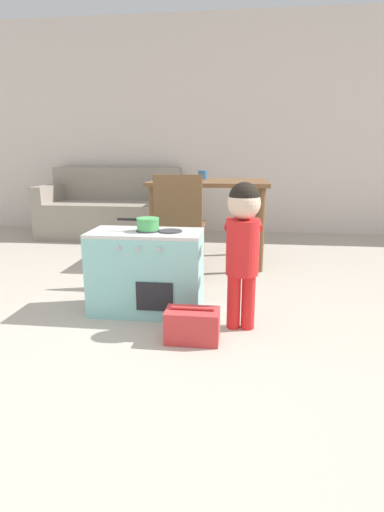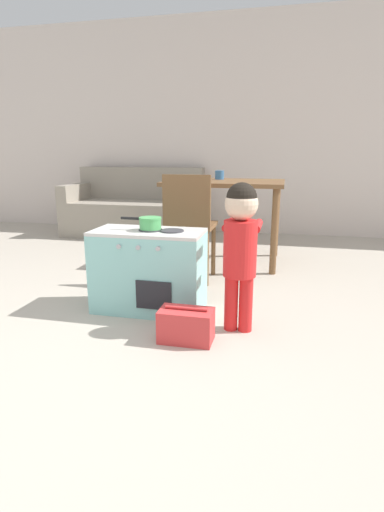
# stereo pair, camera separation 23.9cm
# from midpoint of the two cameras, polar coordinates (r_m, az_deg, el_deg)

# --- Properties ---
(ground_plane) EXTENTS (16.00, 16.00, 0.00)m
(ground_plane) POSITION_cam_midpoint_polar(r_m,az_deg,el_deg) (1.88, -10.03, -17.64)
(ground_plane) COLOR #B2A899
(wall_back) EXTENTS (10.00, 0.06, 2.60)m
(wall_back) POSITION_cam_midpoint_polar(r_m,az_deg,el_deg) (5.22, 6.04, 17.74)
(wall_back) COLOR beige
(wall_back) RESTS_ON ground_plane
(play_kitchen) EXTENTS (0.70, 0.36, 0.53)m
(play_kitchen) POSITION_cam_midpoint_polar(r_m,az_deg,el_deg) (2.56, -3.51, -2.12)
(play_kitchen) COLOR #8CD1CC
(play_kitchen) RESTS_ON ground_plane
(toy_pot) EXTENTS (0.26, 0.14, 0.08)m
(toy_pot) POSITION_cam_midpoint_polar(r_m,az_deg,el_deg) (2.48, -3.31, 4.79)
(toy_pot) COLOR #4CAD5B
(toy_pot) RESTS_ON play_kitchen
(child_figure) EXTENTS (0.21, 0.34, 0.84)m
(child_figure) POSITION_cam_midpoint_polar(r_m,az_deg,el_deg) (2.21, 10.04, 2.55)
(child_figure) COLOR red
(child_figure) RESTS_ON ground_plane
(toy_basket) EXTENTS (0.29, 0.16, 0.20)m
(toy_basket) POSITION_cam_midpoint_polar(r_m,az_deg,el_deg) (2.18, 2.34, -9.94)
(toy_basket) COLOR #D13838
(toy_basket) RESTS_ON ground_plane
(dining_table) EXTENTS (1.05, 0.76, 0.75)m
(dining_table) POSITION_cam_midpoint_polar(r_m,az_deg,el_deg) (3.69, 6.59, 8.95)
(dining_table) COLOR brown
(dining_table) RESTS_ON ground_plane
(dining_chair_near) EXTENTS (0.36, 0.36, 0.84)m
(dining_chair_near) POSITION_cam_midpoint_polar(r_m,az_deg,el_deg) (3.09, 1.90, 4.58)
(dining_chair_near) COLOR brown
(dining_chair_near) RESTS_ON ground_plane
(couch) EXTENTS (1.63, 0.83, 0.82)m
(couch) POSITION_cam_midpoint_polar(r_m,az_deg,el_deg) (5.08, -6.77, 6.52)
(couch) COLOR gray
(couch) RESTS_ON ground_plane
(cup_on_table) EXTENTS (0.08, 0.08, 0.08)m
(cup_on_table) POSITION_cam_midpoint_polar(r_m,az_deg,el_deg) (3.87, 5.76, 11.44)
(cup_on_table) COLOR teal
(cup_on_table) RESTS_ON dining_table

